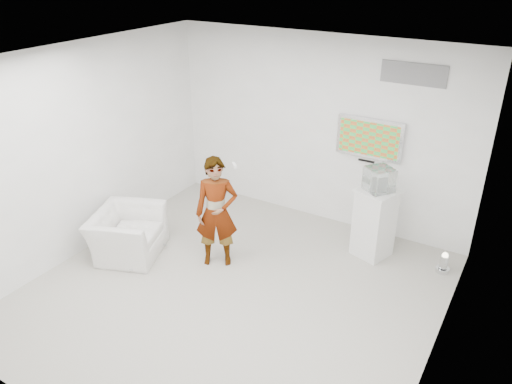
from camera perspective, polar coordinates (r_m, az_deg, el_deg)
room at (r=5.92m, az=-2.92°, el=0.24°), size 5.01×5.01×3.00m
tv at (r=7.62m, az=12.86°, el=6.03°), size 1.00×0.08×0.60m
logo_decal at (r=7.25m, az=17.56°, el=12.74°), size 0.90×0.02×0.30m
person at (r=6.90m, az=-4.52°, el=-2.35°), size 0.70×0.63×1.61m
armchair at (r=7.54m, az=-14.49°, el=-4.59°), size 1.21×1.29×0.67m
pedestal at (r=7.39m, az=13.35°, el=-3.45°), size 0.64×0.64×1.05m
floor_uplight at (r=7.47m, az=20.66°, el=-7.58°), size 0.24×0.24×0.29m
vitrine at (r=7.09m, az=13.91°, el=1.42°), size 0.47×0.47×0.33m
console at (r=7.11m, az=13.86°, el=0.99°), size 0.13×0.16×0.22m
wii_remote at (r=6.74m, az=-2.50°, el=3.07°), size 0.13×0.13×0.04m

